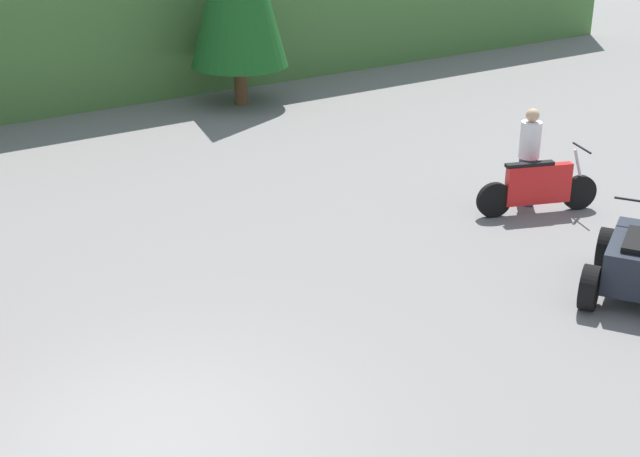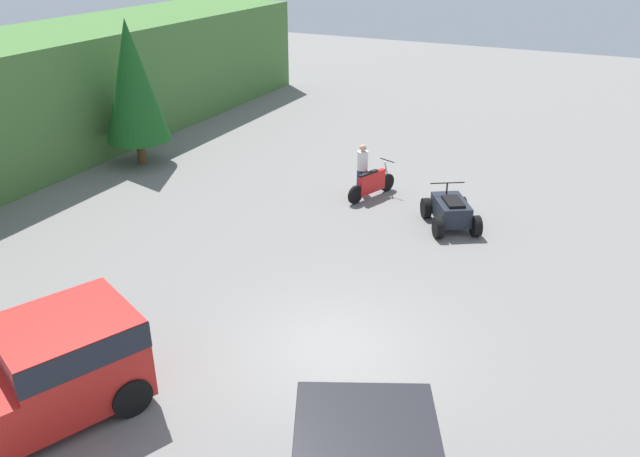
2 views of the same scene
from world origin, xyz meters
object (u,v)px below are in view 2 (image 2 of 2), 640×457
(dirt_bike, at_px, (372,184))
(quad_atv, at_px, (451,212))
(pickup_truck_red, at_px, (19,381))
(rider_person, at_px, (362,167))

(dirt_bike, relative_size, quad_atv, 0.86)
(dirt_bike, height_order, quad_atv, quad_atv)
(pickup_truck_red, xyz_separation_m, dirt_bike, (12.72, -1.67, -0.51))
(quad_atv, xyz_separation_m, rider_person, (1.25, 3.41, 0.46))
(pickup_truck_red, relative_size, dirt_bike, 2.62)
(pickup_truck_red, xyz_separation_m, quad_atv, (11.62, -4.65, -0.50))
(pickup_truck_red, relative_size, quad_atv, 2.25)
(quad_atv, relative_size, rider_person, 1.41)
(dirt_bike, xyz_separation_m, rider_person, (0.15, 0.42, 0.48))
(pickup_truck_red, relative_size, rider_person, 3.16)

